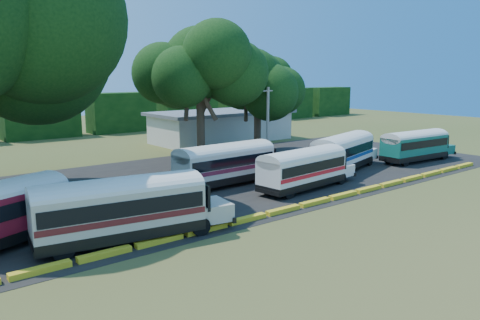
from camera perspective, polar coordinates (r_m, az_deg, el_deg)
ground at (r=28.79m, az=4.48°, el=-7.38°), size 160.00×160.00×0.00m
asphalt_strip at (r=38.60m, az=-6.66°, el=-2.79°), size 64.00×24.00×0.02m
curb at (r=29.44m, az=3.15°, el=-6.65°), size 53.70×0.45×0.30m
terminal_building at (r=62.41m, az=-2.23°, el=4.20°), size 19.00×9.00×4.00m
treeline_backdrop at (r=70.75m, az=-23.15°, el=4.90°), size 130.00×4.00×6.00m
bus_cream_west at (r=25.40m, az=-13.98°, el=-5.43°), size 10.95×4.28×3.51m
bus_cream_east at (r=37.25m, az=-1.60°, el=-0.20°), size 10.43×2.95×3.40m
bus_white_red at (r=36.19m, az=7.84°, el=-0.80°), size 9.90×3.31×3.19m
bus_white_blue at (r=43.93m, az=12.57°, el=1.18°), size 10.63×5.31×3.40m
bus_teal at (r=50.67m, az=20.66°, el=1.85°), size 9.82×3.07×3.18m
tree_center at (r=46.21m, az=-4.93°, el=11.65°), size 9.58×9.58×13.38m
tree_east at (r=52.32m, az=2.18°, el=9.88°), size 7.98×7.98×11.29m
utility_pole at (r=47.14m, az=3.39°, el=4.43°), size 1.60×0.30×7.54m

